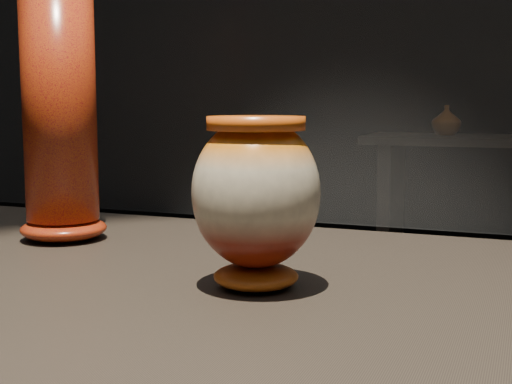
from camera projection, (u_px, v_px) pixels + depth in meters
main_vase at (256, 195)px, 0.82m from camera, size 0.17×0.17×0.20m
tall_vase at (60, 109)px, 1.10m from camera, size 0.14×0.14×0.42m
back_vase_left at (446, 120)px, 4.35m from camera, size 0.23×0.23×0.18m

